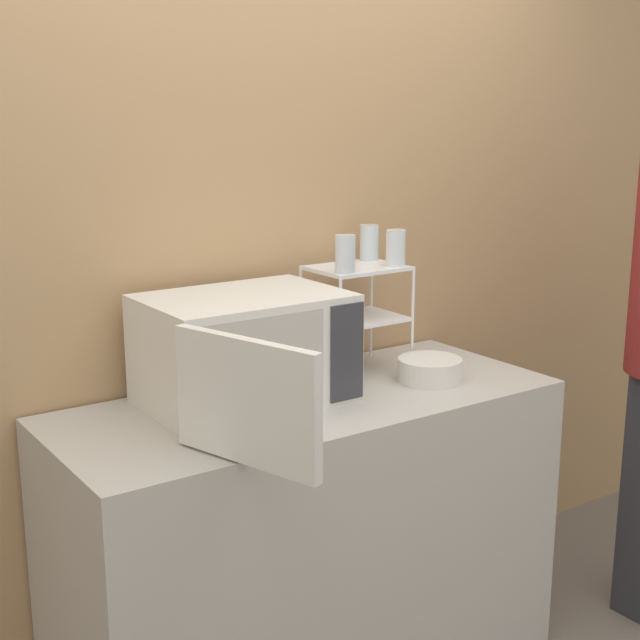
% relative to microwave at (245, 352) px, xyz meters
% --- Properties ---
extents(wall_back, '(8.00, 0.06, 2.60)m').
position_rel_microwave_xyz_m(wall_back, '(0.18, 0.30, 0.22)').
color(wall_back, tan).
rests_on(wall_back, ground_plane).
extents(counter, '(1.52, 0.63, 0.92)m').
position_rel_microwave_xyz_m(counter, '(0.18, -0.05, -0.62)').
color(counter, '#B7B2A8').
rests_on(counter, ground_plane).
extents(microwave, '(0.59, 0.82, 0.32)m').
position_rel_microwave_xyz_m(microwave, '(0.00, 0.00, 0.00)').
color(microwave, silver).
rests_on(microwave, counter).
extents(dish_rack, '(0.30, 0.23, 0.34)m').
position_rel_microwave_xyz_m(dish_rack, '(0.47, 0.10, 0.09)').
color(dish_rack, white).
rests_on(dish_rack, counter).
extents(glass_front_left, '(0.06, 0.06, 0.12)m').
position_rel_microwave_xyz_m(glass_front_left, '(0.37, 0.03, 0.24)').
color(glass_front_left, silver).
rests_on(glass_front_left, dish_rack).
extents(glass_back_right, '(0.06, 0.06, 0.12)m').
position_rel_microwave_xyz_m(glass_back_right, '(0.58, 0.18, 0.24)').
color(glass_back_right, silver).
rests_on(glass_back_right, dish_rack).
extents(glass_front_right, '(0.06, 0.06, 0.12)m').
position_rel_microwave_xyz_m(glass_front_right, '(0.58, 0.04, 0.24)').
color(glass_front_right, silver).
rests_on(glass_front_right, dish_rack).
extents(bowl, '(0.20, 0.20, 0.07)m').
position_rel_microwave_xyz_m(bowl, '(0.59, -0.12, -0.12)').
color(bowl, silver).
rests_on(bowl, counter).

